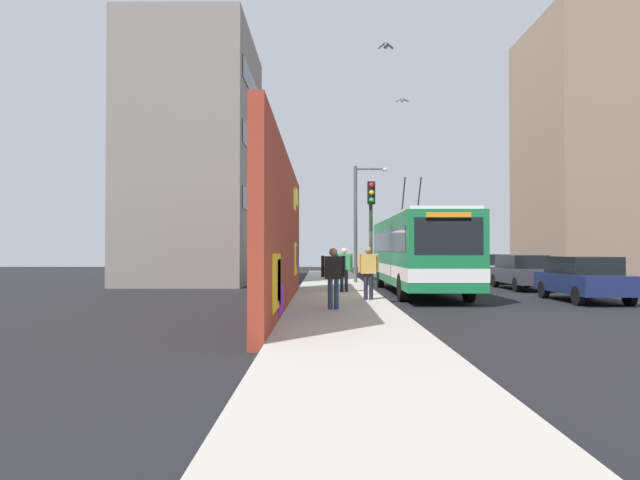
{
  "coord_description": "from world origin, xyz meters",
  "views": [
    {
      "loc": [
        -20.97,
        2.17,
        1.81
      ],
      "look_at": [
        -1.08,
        2.25,
        2.16
      ],
      "focal_mm": 31.75,
      "sensor_mm": 36.0,
      "label": 1
    }
  ],
  "objects_px": {
    "parked_car_dark_gray": "(522,271)",
    "city_bus": "(417,250)",
    "pedestrian_at_curb": "(368,268)",
    "traffic_light": "(371,218)",
    "pedestrian_midblock": "(344,266)",
    "street_lamp": "(360,215)",
    "parked_car_navy": "(583,278)",
    "pedestrian_near_wall": "(333,273)",
    "parked_car_black": "(459,265)",
    "parked_car_white": "(487,268)"
  },
  "relations": [
    {
      "from": "parked_car_dark_gray",
      "to": "city_bus",
      "type": "bearing_deg",
      "value": 115.26
    },
    {
      "from": "pedestrian_at_curb",
      "to": "traffic_light",
      "type": "height_order",
      "value": "traffic_light"
    },
    {
      "from": "pedestrian_midblock",
      "to": "street_lamp",
      "type": "distance_m",
      "value": 7.22
    },
    {
      "from": "parked_car_navy",
      "to": "pedestrian_near_wall",
      "type": "bearing_deg",
      "value": 114.51
    },
    {
      "from": "parked_car_dark_gray",
      "to": "pedestrian_near_wall",
      "type": "relative_size",
      "value": 2.72
    },
    {
      "from": "parked_car_black",
      "to": "pedestrian_near_wall",
      "type": "relative_size",
      "value": 2.55
    },
    {
      "from": "parked_car_navy",
      "to": "street_lamp",
      "type": "height_order",
      "value": "street_lamp"
    },
    {
      "from": "parked_car_navy",
      "to": "street_lamp",
      "type": "relative_size",
      "value": 0.72
    },
    {
      "from": "parked_car_dark_gray",
      "to": "parked_car_black",
      "type": "height_order",
      "value": "same"
    },
    {
      "from": "parked_car_dark_gray",
      "to": "pedestrian_at_curb",
      "type": "relative_size",
      "value": 2.65
    },
    {
      "from": "parked_car_dark_gray",
      "to": "traffic_light",
      "type": "relative_size",
      "value": 1.1
    },
    {
      "from": "parked_car_dark_gray",
      "to": "traffic_light",
      "type": "xyz_separation_m",
      "value": [
        -4.96,
        7.35,
        2.16
      ]
    },
    {
      "from": "street_lamp",
      "to": "pedestrian_near_wall",
      "type": "bearing_deg",
      "value": 173.05
    },
    {
      "from": "parked_car_white",
      "to": "street_lamp",
      "type": "bearing_deg",
      "value": 107.7
    },
    {
      "from": "parked_car_navy",
      "to": "pedestrian_midblock",
      "type": "distance_m",
      "value": 8.69
    },
    {
      "from": "pedestrian_at_curb",
      "to": "parked_car_white",
      "type": "bearing_deg",
      "value": -31.3
    },
    {
      "from": "parked_car_black",
      "to": "street_lamp",
      "type": "bearing_deg",
      "value": 139.95
    },
    {
      "from": "city_bus",
      "to": "traffic_light",
      "type": "xyz_separation_m",
      "value": [
        -2.51,
        2.15,
        1.2
      ]
    },
    {
      "from": "parked_car_navy",
      "to": "traffic_light",
      "type": "xyz_separation_m",
      "value": [
        1.13,
        7.35,
        2.16
      ]
    },
    {
      "from": "parked_car_white",
      "to": "parked_car_dark_gray",
      "type": "bearing_deg",
      "value": 180.0
    },
    {
      "from": "city_bus",
      "to": "parked_car_dark_gray",
      "type": "bearing_deg",
      "value": -64.74
    },
    {
      "from": "traffic_light",
      "to": "pedestrian_near_wall",
      "type": "bearing_deg",
      "value": 163.72
    },
    {
      "from": "pedestrian_near_wall",
      "to": "traffic_light",
      "type": "relative_size",
      "value": 0.41
    },
    {
      "from": "parked_car_navy",
      "to": "pedestrian_at_curb",
      "type": "relative_size",
      "value": 2.47
    },
    {
      "from": "parked_car_dark_gray",
      "to": "traffic_light",
      "type": "height_order",
      "value": "traffic_light"
    },
    {
      "from": "city_bus",
      "to": "parked_car_white",
      "type": "xyz_separation_m",
      "value": [
        7.93,
        -5.2,
        -0.96
      ]
    },
    {
      "from": "parked_car_white",
      "to": "pedestrian_at_curb",
      "type": "height_order",
      "value": "pedestrian_at_curb"
    },
    {
      "from": "parked_car_navy",
      "to": "parked_car_dark_gray",
      "type": "height_order",
      "value": "same"
    },
    {
      "from": "parked_car_navy",
      "to": "parked_car_white",
      "type": "distance_m",
      "value": 11.57
    },
    {
      "from": "parked_car_navy",
      "to": "street_lamp",
      "type": "bearing_deg",
      "value": 38.02
    },
    {
      "from": "parked_car_dark_gray",
      "to": "parked_car_white",
      "type": "xyz_separation_m",
      "value": [
        5.48,
        -0.0,
        0.0
      ]
    },
    {
      "from": "city_bus",
      "to": "pedestrian_near_wall",
      "type": "relative_size",
      "value": 6.82
    },
    {
      "from": "parked_car_black",
      "to": "pedestrian_midblock",
      "type": "bearing_deg",
      "value": 151.55
    },
    {
      "from": "street_lamp",
      "to": "city_bus",
      "type": "bearing_deg",
      "value": -160.08
    },
    {
      "from": "pedestrian_midblock",
      "to": "street_lamp",
      "type": "bearing_deg",
      "value": -9.02
    },
    {
      "from": "parked_car_black",
      "to": "traffic_light",
      "type": "xyz_separation_m",
      "value": [
        -16.74,
        7.35,
        2.16
      ]
    },
    {
      "from": "pedestrian_near_wall",
      "to": "pedestrian_at_curb",
      "type": "height_order",
      "value": "pedestrian_at_curb"
    },
    {
      "from": "city_bus",
      "to": "parked_car_dark_gray",
      "type": "relative_size",
      "value": 2.51
    },
    {
      "from": "pedestrian_midblock",
      "to": "parked_car_black",
      "type": "bearing_deg",
      "value": -28.45
    },
    {
      "from": "pedestrian_midblock",
      "to": "pedestrian_at_curb",
      "type": "bearing_deg",
      "value": -169.07
    },
    {
      "from": "pedestrian_midblock",
      "to": "traffic_light",
      "type": "height_order",
      "value": "traffic_light"
    },
    {
      "from": "parked_car_white",
      "to": "pedestrian_midblock",
      "type": "relative_size",
      "value": 2.68
    },
    {
      "from": "pedestrian_near_wall",
      "to": "pedestrian_midblock",
      "type": "xyz_separation_m",
      "value": [
        6.59,
        -0.56,
        0.02
      ]
    },
    {
      "from": "parked_car_black",
      "to": "pedestrian_near_wall",
      "type": "distance_m",
      "value": 23.64
    },
    {
      "from": "pedestrian_near_wall",
      "to": "pedestrian_midblock",
      "type": "relative_size",
      "value": 0.98
    },
    {
      "from": "parked_car_white",
      "to": "city_bus",
      "type": "bearing_deg",
      "value": 146.76
    },
    {
      "from": "parked_car_dark_gray",
      "to": "pedestrian_near_wall",
      "type": "bearing_deg",
      "value": 138.82
    },
    {
      "from": "city_bus",
      "to": "parked_car_navy",
      "type": "distance_m",
      "value": 6.42
    },
    {
      "from": "pedestrian_near_wall",
      "to": "traffic_light",
      "type": "xyz_separation_m",
      "value": [
        5.17,
        -1.51,
        1.83
      ]
    },
    {
      "from": "parked_car_dark_gray",
      "to": "street_lamp",
      "type": "distance_m",
      "value": 8.38
    }
  ]
}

